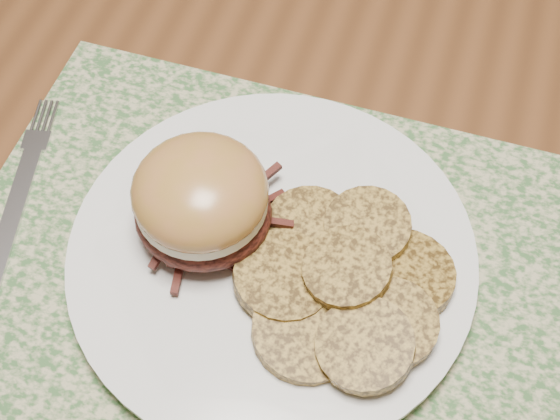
% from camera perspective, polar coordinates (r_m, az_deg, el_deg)
% --- Properties ---
extents(ground, '(3.50, 3.50, 0.00)m').
position_cam_1_polar(ground, '(1.33, -0.38, -9.81)').
color(ground, '#51361B').
rests_on(ground, ground).
extents(dining_table, '(1.50, 0.90, 0.75)m').
position_cam_1_polar(dining_table, '(0.76, -0.67, 10.22)').
color(dining_table, brown).
rests_on(dining_table, ground).
extents(placemat, '(0.45, 0.33, 0.00)m').
position_cam_1_polar(placemat, '(0.53, -0.10, -5.34)').
color(placemat, '#3A6333').
rests_on(placemat, dining_table).
extents(dinner_plate, '(0.26, 0.26, 0.02)m').
position_cam_1_polar(dinner_plate, '(0.53, -0.59, -3.36)').
color(dinner_plate, silver).
rests_on(dinner_plate, placemat).
extents(pork_sandwich, '(0.10, 0.10, 0.07)m').
position_cam_1_polar(pork_sandwich, '(0.51, -5.78, 0.69)').
color(pork_sandwich, black).
rests_on(pork_sandwich, dinner_plate).
extents(roasted_potatoes, '(0.16, 0.16, 0.04)m').
position_cam_1_polar(roasted_potatoes, '(0.50, 4.78, -5.41)').
color(roasted_potatoes, olive).
rests_on(roasted_potatoes, dinner_plate).
extents(fork, '(0.05, 0.17, 0.00)m').
position_cam_1_polar(fork, '(0.60, -18.35, 1.63)').
color(fork, silver).
rests_on(fork, placemat).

